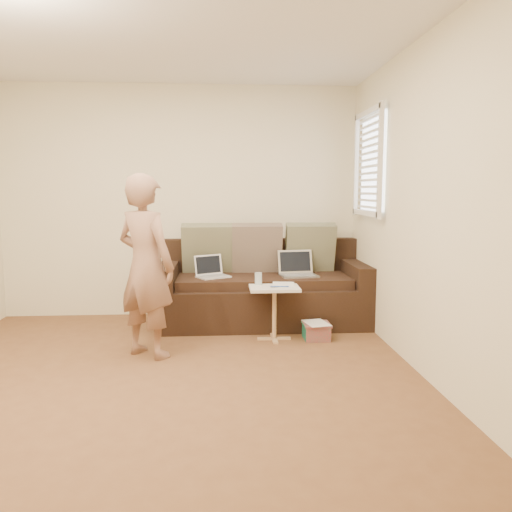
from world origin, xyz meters
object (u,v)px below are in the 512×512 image
(drinking_glass, at_px, (258,279))
(striped_box, at_px, (316,331))
(sofa, at_px, (263,284))
(person, at_px, (146,266))
(laptop_silver, at_px, (299,276))
(laptop_white, at_px, (213,277))
(side_table, at_px, (274,313))

(drinking_glass, xyz_separation_m, striped_box, (0.55, -0.13, -0.50))
(striped_box, bearing_deg, drinking_glass, 166.98)
(sofa, xyz_separation_m, person, (-1.09, -1.04, 0.36))
(laptop_silver, bearing_deg, drinking_glass, -143.92)
(laptop_white, bearing_deg, drinking_glass, -73.60)
(sofa, xyz_separation_m, striped_box, (0.46, -0.66, -0.34))
(person, height_order, side_table, person)
(sofa, height_order, laptop_white, sofa)
(striped_box, bearing_deg, laptop_silver, 98.51)
(side_table, xyz_separation_m, striped_box, (0.41, -0.02, -0.18))
(laptop_white, xyz_separation_m, side_table, (0.59, -0.55, -0.26))
(laptop_silver, xyz_separation_m, drinking_glass, (-0.47, -0.44, 0.06))
(drinking_glass, relative_size, striped_box, 0.46)
(sofa, relative_size, striped_box, 8.48)
(laptop_white, bearing_deg, person, -149.45)
(sofa, relative_size, laptop_silver, 5.74)
(sofa, xyz_separation_m, laptop_silver, (0.38, -0.09, 0.10))
(drinking_glass, distance_m, striped_box, 0.75)
(side_table, bearing_deg, laptop_white, 136.96)
(person, relative_size, side_table, 3.04)
(person, bearing_deg, laptop_silver, -112.57)
(laptop_white, xyz_separation_m, person, (-0.56, -0.94, 0.27))
(side_table, bearing_deg, laptop_silver, 59.87)
(person, xyz_separation_m, striped_box, (1.55, 0.38, -0.71))
(sofa, height_order, side_table, sofa)
(laptop_white, bearing_deg, laptop_silver, -28.44)
(laptop_white, height_order, person, person)
(laptop_silver, distance_m, striped_box, 0.73)
(sofa, bearing_deg, person, -136.43)
(side_table, relative_size, striped_box, 2.00)
(laptop_silver, distance_m, laptop_white, 0.91)
(striped_box, bearing_deg, sofa, 125.21)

